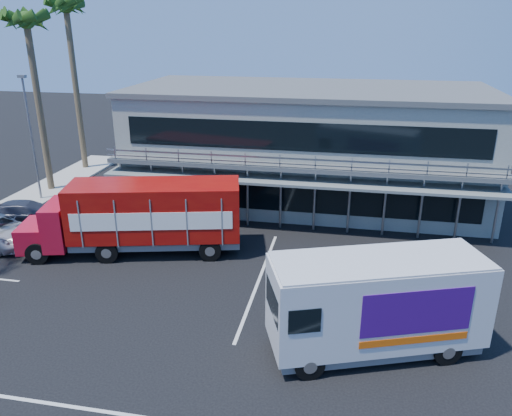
# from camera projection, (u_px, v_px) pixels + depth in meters

# --- Properties ---
(ground) EXTENTS (120.00, 120.00, 0.00)m
(ground) POSITION_uv_depth(u_px,v_px,m) (198.00, 310.00, 20.49)
(ground) COLOR black
(ground) RESTS_ON ground
(building) EXTENTS (22.40, 12.00, 7.30)m
(building) POSITION_uv_depth(u_px,v_px,m) (308.00, 144.00, 32.41)
(building) COLOR gray
(building) RESTS_ON ground
(palm_e) EXTENTS (2.80, 2.80, 12.25)m
(palm_e) POSITION_uv_depth(u_px,v_px,m) (28.00, 31.00, 31.33)
(palm_e) COLOR brown
(palm_e) RESTS_ON ground
(palm_f) EXTENTS (2.80, 2.80, 13.25)m
(palm_f) POSITION_uv_depth(u_px,v_px,m) (67.00, 16.00, 36.14)
(palm_f) COLOR brown
(palm_f) RESTS_ON ground
(light_pole_far) EXTENTS (0.50, 0.25, 8.09)m
(light_pole_far) POSITION_uv_depth(u_px,v_px,m) (31.00, 133.00, 31.54)
(light_pole_far) COLOR gray
(light_pole_far) RESTS_ON ground
(red_truck) EXTENTS (11.19, 4.95, 3.67)m
(red_truck) POSITION_uv_depth(u_px,v_px,m) (141.00, 215.00, 24.99)
(red_truck) COLOR #B30E23
(red_truck) RESTS_ON ground
(white_van) EXTENTS (7.84, 4.92, 3.63)m
(white_van) POSITION_uv_depth(u_px,v_px,m) (376.00, 304.00, 17.36)
(white_van) COLOR silver
(white_van) RESTS_ON ground
(parked_car_d) EXTENTS (5.10, 3.09, 1.38)m
(parked_car_d) POSITION_uv_depth(u_px,v_px,m) (27.00, 213.00, 28.95)
(parked_car_d) COLOR #323543
(parked_car_d) RESTS_ON ground
(parked_car_e) EXTENTS (4.25, 2.71, 1.35)m
(parked_car_e) POSITION_uv_depth(u_px,v_px,m) (28.00, 213.00, 29.08)
(parked_car_e) COLOR slate
(parked_car_e) RESTS_ON ground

